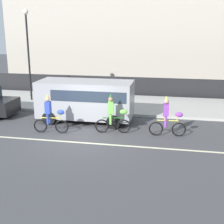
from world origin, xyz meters
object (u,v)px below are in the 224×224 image
at_px(parade_cyclist_cobalt, 51,116).
at_px(parked_van_grey, 87,98).
at_px(parade_cyclist_lime, 113,116).
at_px(parade_cyclist_purple, 168,119).
at_px(street_lamp_post, 28,42).

bearing_deg(parade_cyclist_cobalt, parked_van_grey, 62.09).
distance_m(parade_cyclist_lime, parade_cyclist_purple, 2.57).
bearing_deg(parade_cyclist_purple, parked_van_grey, 159.94).
relative_size(parade_cyclist_cobalt, parade_cyclist_purple, 1.00).
height_order(parade_cyclist_cobalt, parade_cyclist_purple, same).
bearing_deg(parked_van_grey, street_lamp_post, 143.70).
xyz_separation_m(parade_cyclist_cobalt, street_lamp_post, (-3.73, 5.80, 3.15)).
xyz_separation_m(parade_cyclist_cobalt, parked_van_grey, (1.17, 2.20, 0.44)).
relative_size(parked_van_grey, street_lamp_post, 0.85).
relative_size(parade_cyclist_lime, parade_cyclist_purple, 1.00).
xyz_separation_m(parade_cyclist_lime, parked_van_grey, (-1.74, 1.63, 0.44)).
bearing_deg(parade_cyclist_lime, parade_cyclist_purple, 1.20).
distance_m(parade_cyclist_cobalt, street_lamp_post, 7.58).
bearing_deg(street_lamp_post, parade_cyclist_cobalt, -57.26).
xyz_separation_m(parade_cyclist_lime, street_lamp_post, (-6.64, 5.23, 3.15)).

